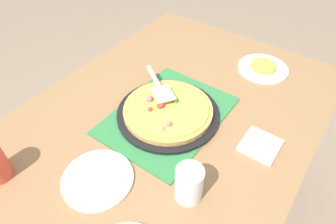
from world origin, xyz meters
TOP-DOWN VIEW (x-y plane):
  - ground_plane at (0.00, 0.00)m, footprint 8.00×8.00m
  - dining_table at (0.00, 0.00)m, footprint 1.40×1.00m
  - placemat at (0.00, 0.00)m, footprint 0.48×0.36m
  - pizza_pan at (0.00, 0.00)m, footprint 0.38×0.38m
  - pizza at (0.00, -0.00)m, footprint 0.33×0.33m
  - plate_near_left at (-0.49, 0.18)m, footprint 0.22×0.22m
  - plate_side at (0.35, -0.01)m, footprint 0.22×0.22m
  - served_slice_left at (-0.49, 0.18)m, footprint 0.11×0.11m
  - cup_corner at (0.23, 0.24)m, footprint 0.08×0.08m
  - pizza_server at (-0.05, -0.08)m, footprint 0.16×0.21m
  - napkin_stack at (-0.06, 0.34)m, footprint 0.12×0.12m

SIDE VIEW (x-z plane):
  - ground_plane at x=0.00m, z-range 0.00..0.00m
  - dining_table at x=0.00m, z-range 0.27..1.02m
  - placemat at x=0.00m, z-range 0.75..0.76m
  - plate_near_left at x=-0.49m, z-range 0.75..0.76m
  - plate_side at x=0.35m, z-range 0.75..0.76m
  - napkin_stack at x=-0.06m, z-range 0.75..0.77m
  - pizza_pan at x=0.00m, z-range 0.76..0.77m
  - served_slice_left at x=-0.49m, z-range 0.76..0.78m
  - pizza at x=0.00m, z-range 0.76..0.81m
  - cup_corner at x=0.23m, z-range 0.75..0.87m
  - pizza_server at x=-0.05m, z-range 0.81..0.82m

